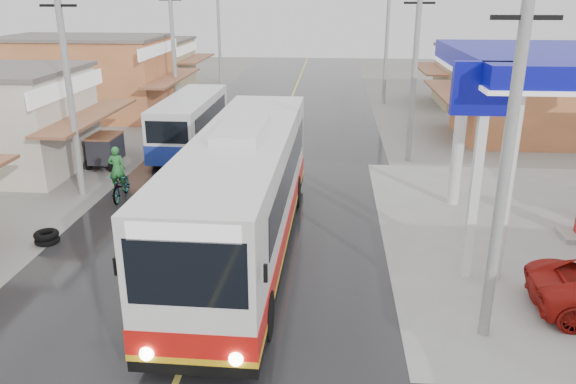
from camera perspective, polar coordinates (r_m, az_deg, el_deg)
name	(u,v)px	position (r m, az deg, el deg)	size (l,w,h in m)	color
ground	(201,322)	(14.76, -8.85, -12.89)	(120.00, 120.00, 0.00)	slate
road	(267,157)	(28.36, -2.11, 3.57)	(12.00, 90.00, 0.02)	black
centre_line	(267,157)	(28.36, -2.11, 3.59)	(0.15, 90.00, 0.01)	#D8CC4C
shopfronts_left	(48,138)	(35.03, -23.24, 5.09)	(11.00, 44.00, 5.20)	tan
utility_poles_left	(138,149)	(30.87, -14.95, 4.23)	(1.60, 50.00, 8.00)	gray
utility_poles_right	(408,160)	(28.45, 12.07, 3.16)	(1.60, 36.00, 8.00)	gray
coach_bus	(244,193)	(17.43, -4.45, -0.06)	(3.19, 13.43, 4.18)	silver
second_bus	(191,122)	(29.67, -9.86, 6.99)	(2.34, 8.42, 2.79)	silver
cyclist	(120,182)	(23.38, -16.69, 1.02)	(0.89, 2.12, 2.23)	black
tricycle_near	(105,148)	(28.00, -18.06, 4.22)	(1.33, 2.02, 1.54)	#26262D
tyre_stack	(47,237)	(20.29, -23.31, -4.25)	(0.81, 0.81, 0.41)	black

